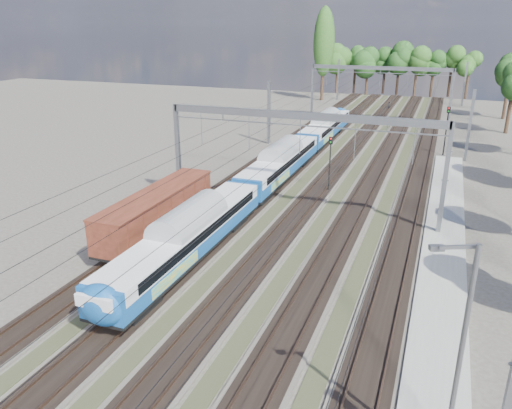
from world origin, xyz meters
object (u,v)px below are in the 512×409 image
(signal_far, at_px, (447,125))
(signal_near, at_px, (330,158))
(worker, at_px, (389,106))
(emu_train, at_px, (280,160))
(freight_boxcar, at_px, (157,210))
(lamp_post, at_px, (457,358))

(signal_far, bearing_deg, signal_near, -95.05)
(worker, height_order, signal_far, signal_far)
(emu_train, relative_size, freight_boxcar, 4.50)
(emu_train, distance_m, signal_near, 5.72)
(worker, bearing_deg, freight_boxcar, -164.03)
(signal_near, bearing_deg, worker, 100.39)
(emu_train, height_order, signal_near, signal_near)
(worker, distance_m, signal_far, 35.22)
(signal_near, relative_size, lamp_post, 0.59)
(freight_boxcar, distance_m, lamp_post, 26.44)
(freight_boxcar, distance_m, signal_far, 40.33)
(signal_far, xyz_separation_m, lamp_post, (1.03, -50.20, 1.24))
(signal_near, bearing_deg, signal_far, 72.21)
(worker, xyz_separation_m, signal_far, (10.61, -33.44, 3.08))
(freight_boxcar, bearing_deg, emu_train, 74.77)
(freight_boxcar, xyz_separation_m, signal_near, (10.00, 15.36, 1.37))
(freight_boxcar, relative_size, signal_far, 2.22)
(freight_boxcar, height_order, worker, freight_boxcar)
(emu_train, xyz_separation_m, signal_near, (5.50, -1.18, 1.02))
(signal_near, height_order, signal_far, signal_far)
(emu_train, xyz_separation_m, signal_far, (15.77, 18.28, 1.38))
(emu_train, bearing_deg, freight_boxcar, -105.23)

